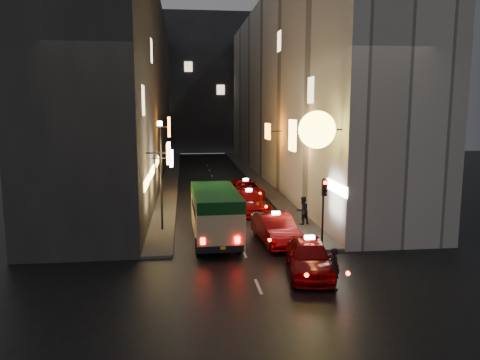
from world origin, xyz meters
name	(u,v)px	position (x,y,z in m)	size (l,w,h in m)	color
ground	(278,334)	(0.00, 0.00, 0.00)	(120.00, 120.00, 0.00)	black
building_left	(131,89)	(-8.00, 33.99, 9.00)	(7.38, 52.00, 18.00)	#383633
building_right	(290,90)	(8.00, 33.99, 9.00)	(8.22, 52.02, 18.00)	beige
building_far	(200,85)	(0.00, 66.00, 11.00)	(30.00, 10.00, 22.00)	#343439
sidewalk_left	(171,178)	(-4.25, 34.00, 0.07)	(1.50, 52.00, 0.15)	#4C4946
sidewalk_right	(253,176)	(4.25, 34.00, 0.07)	(1.50, 52.00, 0.15)	#4C4946
minibus	(215,210)	(-1.27, 10.58, 1.77)	(2.45, 6.57, 2.80)	tan
taxi_near	(309,254)	(2.39, 5.16, 0.90)	(3.16, 5.96, 1.97)	maroon
taxi_second	(276,226)	(1.87, 9.96, 0.91)	(2.86, 5.88, 1.98)	maroon
taxi_third	(249,200)	(1.49, 17.53, 0.87)	(2.89, 5.69, 1.91)	maroon
taxi_far	(246,188)	(1.90, 22.33, 0.86)	(2.36, 5.44, 1.88)	maroon
pedestrian_crossing	(335,266)	(2.93, 3.40, 0.95)	(0.63, 0.40, 1.90)	black
pedestrian_sidewalk	(303,209)	(4.16, 13.21, 1.11)	(0.72, 0.45, 1.92)	black
traffic_light	(324,198)	(4.00, 8.47, 2.69)	(0.26, 0.43, 3.50)	black
lamp_post	(161,168)	(-4.20, 13.00, 3.72)	(0.28, 0.28, 6.22)	black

